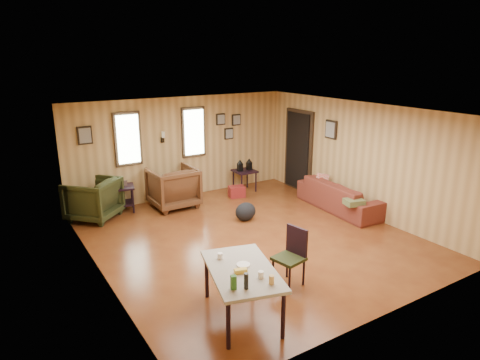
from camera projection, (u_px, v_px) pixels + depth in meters
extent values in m
cube|color=brown|center=(251.00, 239.00, 8.08)|extent=(5.50, 6.00, 0.02)
cube|color=#997C5B|center=(252.00, 110.00, 7.39)|extent=(5.50, 6.00, 0.02)
cube|color=tan|center=(182.00, 148.00, 10.18)|extent=(5.50, 0.02, 2.40)
cube|color=tan|center=(386.00, 235.00, 5.29)|extent=(5.50, 0.02, 2.40)
cube|color=tan|center=(97.00, 205.00, 6.32)|extent=(0.02, 6.00, 2.40)
cube|color=tan|center=(359.00, 158.00, 9.14)|extent=(0.02, 6.00, 2.40)
cube|color=black|center=(128.00, 139.00, 9.38)|extent=(0.60, 0.05, 1.20)
cube|color=#E0F2D1|center=(128.00, 139.00, 9.35)|extent=(0.48, 0.04, 1.06)
cube|color=black|center=(193.00, 132.00, 10.20)|extent=(0.60, 0.05, 1.20)
cube|color=#E0F2D1|center=(194.00, 132.00, 10.16)|extent=(0.48, 0.04, 1.06)
cube|color=black|center=(163.00, 140.00, 9.80)|extent=(0.07, 0.05, 0.12)
cylinder|color=silver|center=(163.00, 135.00, 9.71)|extent=(0.07, 0.07, 0.14)
cube|color=black|center=(299.00, 151.00, 10.76)|extent=(0.06, 1.00, 2.05)
cube|color=black|center=(297.00, 151.00, 10.74)|extent=(0.04, 0.82, 1.90)
cube|color=black|center=(221.00, 119.00, 10.51)|extent=(0.24, 0.04, 0.28)
cube|color=#9E998C|center=(221.00, 119.00, 10.48)|extent=(0.19, 0.02, 0.22)
cube|color=black|center=(236.00, 120.00, 10.75)|extent=(0.24, 0.04, 0.28)
cube|color=#9E998C|center=(237.00, 120.00, 10.73)|extent=(0.19, 0.02, 0.22)
cube|color=black|center=(229.00, 134.00, 10.73)|extent=(0.24, 0.04, 0.28)
cube|color=#9E998C|center=(229.00, 134.00, 10.71)|extent=(0.19, 0.02, 0.22)
cube|color=black|center=(85.00, 135.00, 8.87)|extent=(0.30, 0.04, 0.38)
cube|color=#9E998C|center=(85.00, 136.00, 8.85)|extent=(0.24, 0.02, 0.31)
cube|color=black|center=(331.00, 130.00, 9.67)|extent=(0.04, 0.34, 0.42)
cube|color=#9E998C|center=(330.00, 130.00, 9.65)|extent=(0.02, 0.27, 0.34)
imported|color=maroon|center=(342.00, 191.00, 9.48)|extent=(0.78, 2.22, 0.85)
imported|color=#4F2D17|center=(173.00, 185.00, 9.61)|extent=(0.98, 0.92, 1.01)
imported|color=#282D14|center=(93.00, 197.00, 8.91)|extent=(1.27, 1.27, 0.95)
cube|color=black|center=(121.00, 187.00, 9.32)|extent=(0.66, 0.63, 0.04)
cube|color=black|center=(122.00, 203.00, 9.42)|extent=(0.60, 0.57, 0.03)
cylinder|color=black|center=(111.00, 203.00, 9.15)|extent=(0.05, 0.05, 0.54)
cylinder|color=black|center=(133.00, 201.00, 9.28)|extent=(0.05, 0.05, 0.54)
cylinder|color=black|center=(110.00, 198.00, 9.51)|extent=(0.05, 0.05, 0.54)
cylinder|color=black|center=(132.00, 196.00, 9.65)|extent=(0.05, 0.05, 0.54)
cube|color=#4E3934|center=(115.00, 184.00, 9.26)|extent=(0.10, 0.04, 0.13)
cube|color=#4E3934|center=(125.00, 183.00, 9.32)|extent=(0.09, 0.04, 0.12)
cube|color=black|center=(245.00, 171.00, 10.72)|extent=(0.53, 0.53, 0.04)
cylinder|color=black|center=(242.00, 184.00, 10.52)|extent=(0.04, 0.04, 0.52)
cylinder|color=black|center=(256.00, 182.00, 10.73)|extent=(0.04, 0.04, 0.52)
cylinder|color=black|center=(233.00, 180.00, 10.87)|extent=(0.04, 0.04, 0.52)
cylinder|color=black|center=(247.00, 178.00, 11.07)|extent=(0.04, 0.04, 0.52)
cube|color=black|center=(240.00, 167.00, 10.62)|extent=(0.12, 0.12, 0.19)
cone|color=black|center=(240.00, 162.00, 10.58)|extent=(0.16, 0.16, 0.10)
cube|color=black|center=(249.00, 166.00, 10.76)|extent=(0.12, 0.12, 0.19)
cone|color=black|center=(249.00, 160.00, 10.72)|extent=(0.16, 0.16, 0.10)
cube|color=maroon|center=(237.00, 192.00, 10.37)|extent=(0.43, 0.35, 0.27)
ellipsoid|color=black|center=(246.00, 212.00, 8.89)|extent=(0.46, 0.35, 0.39)
cube|color=#545B33|center=(354.00, 202.00, 8.60)|extent=(0.44, 0.38, 0.12)
cube|color=red|center=(322.00, 180.00, 9.85)|extent=(0.34, 0.17, 0.33)
cube|color=tan|center=(327.00, 186.00, 9.67)|extent=(0.37, 0.32, 0.09)
cube|color=#9F9485|center=(242.00, 271.00, 5.50)|extent=(1.15, 1.52, 0.05)
cylinder|color=black|center=(228.00, 325.00, 4.97)|extent=(0.07, 0.07, 0.65)
cylinder|color=black|center=(283.00, 315.00, 5.16)|extent=(0.07, 0.07, 0.65)
cylinder|color=black|center=(207.00, 276.00, 6.05)|extent=(0.07, 0.07, 0.65)
cylinder|color=black|center=(253.00, 270.00, 6.23)|extent=(0.07, 0.07, 0.65)
cylinder|color=white|center=(261.00, 274.00, 5.28)|extent=(0.09, 0.09, 0.08)
cylinder|color=white|center=(220.00, 256.00, 5.76)|extent=(0.09, 0.09, 0.08)
cube|color=#2C6624|center=(234.00, 282.00, 5.01)|extent=(0.08, 0.08, 0.17)
cylinder|color=black|center=(246.00, 281.00, 5.01)|extent=(0.07, 0.07, 0.20)
cylinder|color=tan|center=(272.00, 280.00, 5.13)|extent=(0.08, 0.08, 0.11)
cylinder|color=white|center=(243.00, 265.00, 5.59)|extent=(0.22, 0.22, 0.02)
cube|color=yellow|center=(241.00, 271.00, 5.39)|extent=(0.18, 0.11, 0.05)
cube|color=#282D14|center=(289.00, 259.00, 6.34)|extent=(0.47, 0.47, 0.05)
cube|color=black|center=(297.00, 241.00, 6.39)|extent=(0.11, 0.38, 0.44)
cylinder|color=black|center=(289.00, 280.00, 6.18)|extent=(0.04, 0.04, 0.42)
cylinder|color=black|center=(304.00, 272.00, 6.40)|extent=(0.04, 0.04, 0.42)
cylinder|color=black|center=(273.00, 272.00, 6.41)|extent=(0.04, 0.04, 0.42)
cylinder|color=black|center=(287.00, 265.00, 6.62)|extent=(0.04, 0.04, 0.42)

